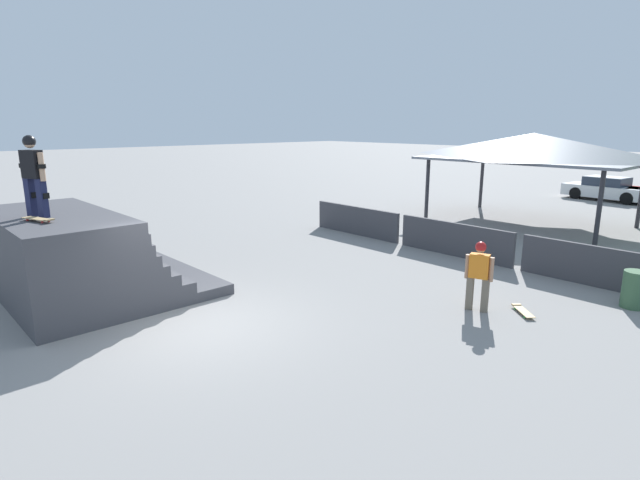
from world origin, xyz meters
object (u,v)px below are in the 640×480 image
Objects in this scene: skateboard_on_deck at (39,219)px; bystander_walking at (479,271)px; skater_on_deck at (33,171)px; parked_car_white at (607,189)px; skateboard_on_ground at (523,310)px; trash_bin at (635,289)px.

bystander_walking is at bearing 29.58° from skateboard_on_deck.
skater_on_deck is 0.40× the size of parked_car_white.
skater_on_deck is at bearing 85.55° from skateboard_on_ground.
bystander_walking reaches higher than trash_bin.
parked_car_white is at bearing 109.75° from trash_bin.
parked_car_white is at bearing 60.19° from skater_on_deck.
skateboard_on_deck is 10.57m from skateboard_on_ground.
skater_on_deck reaches higher than parked_car_white.
skateboard_on_ground is (7.01, 7.65, -2.05)m from skateboard_on_deck.
bystander_walking is at bearing 78.80° from skateboard_on_ground.
trash_bin is 18.35m from parked_car_white.
parked_car_white is (-3.90, 20.04, -0.32)m from bystander_walking.
bystander_walking is at bearing -73.16° from parked_car_white.
skater_on_deck is 27.21m from parked_car_white.
skateboard_on_deck is 9.48m from bystander_walking.
skateboard_on_deck reaches higher than bystander_walking.
skater_on_deck is 11.10m from skateboard_on_ground.
parked_car_white is (-6.20, 17.27, 0.18)m from trash_bin.
skater_on_deck reaches higher than bystander_walking.
skateboard_on_deck is 27.23m from parked_car_white.
skateboard_on_ground is (0.78, 0.60, -0.87)m from bystander_walking.
trash_bin is 0.19× the size of parked_car_white.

